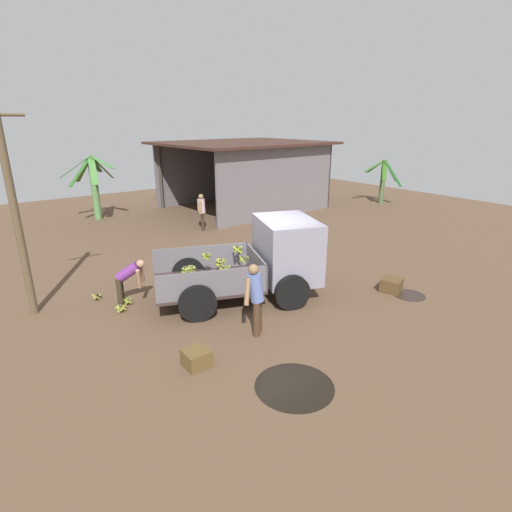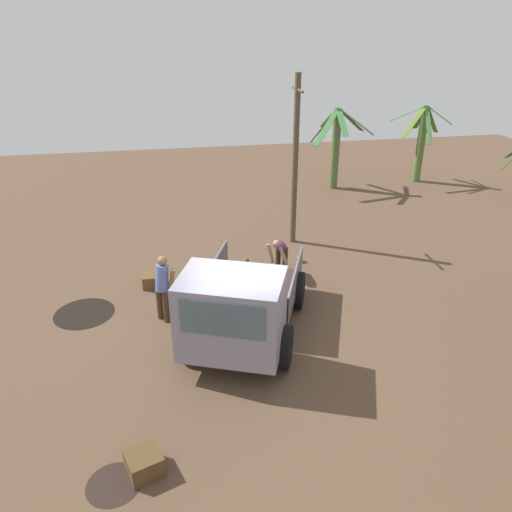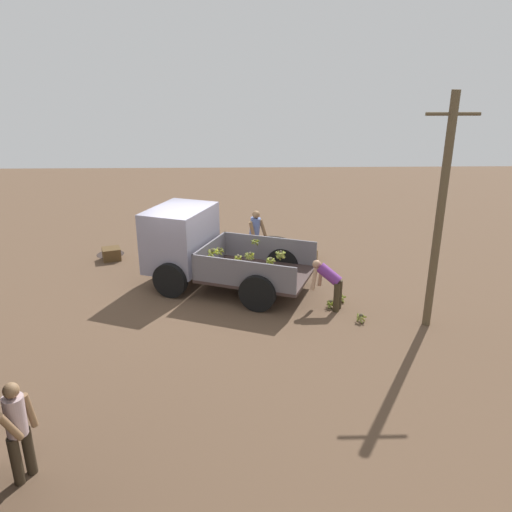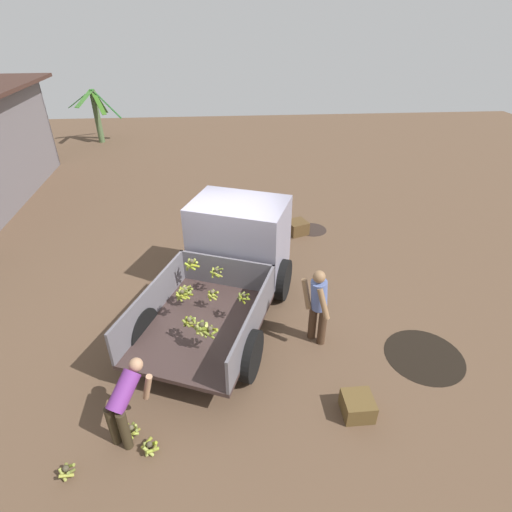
# 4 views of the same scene
# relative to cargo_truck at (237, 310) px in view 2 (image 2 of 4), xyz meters

# --- Properties ---
(ground) EXTENTS (36.00, 36.00, 0.00)m
(ground) POSITION_rel_cargo_truck_xyz_m (-0.08, 0.28, -1.07)
(ground) COLOR brown
(mud_patch_0) EXTENTS (1.42, 1.42, 0.01)m
(mud_patch_0) POSITION_rel_cargo_truck_xyz_m (-2.19, -3.37, -1.07)
(mud_patch_0) COLOR black
(mud_patch_0) RESTS_ON ground
(mud_patch_1) EXTENTS (0.84, 0.84, 0.01)m
(mud_patch_1) POSITION_rel_cargo_truck_xyz_m (2.88, -2.33, -1.07)
(mud_patch_1) COLOR #2D211C
(mud_patch_1) RESTS_ON ground
(cargo_truck) EXTENTS (4.58, 3.35, 2.03)m
(cargo_truck) POSITION_rel_cargo_truck_xyz_m (0.00, 0.00, 0.00)
(cargo_truck) COLOR #3B2B29
(cargo_truck) RESTS_ON ground
(utility_pole) EXTENTS (1.07, 0.17, 5.01)m
(utility_pole) POSITION_rel_cargo_truck_xyz_m (-5.37, 2.54, 1.50)
(utility_pole) COLOR brown
(utility_pole) RESTS_ON ground
(banana_palm_2) EXTENTS (2.01, 2.19, 3.14)m
(banana_palm_2) POSITION_rel_cargo_truck_xyz_m (-10.49, 9.22, 0.58)
(banana_palm_2) COLOR #537637
(banana_palm_2) RESTS_ON ground
(banana_palm_4) EXTENTS (2.50, 2.55, 3.19)m
(banana_palm_4) POSITION_rel_cargo_truck_xyz_m (-10.24, 5.47, 0.63)
(banana_palm_4) COLOR #526B38
(banana_palm_4) RESTS_ON ground
(person_foreground_visitor) EXTENTS (0.62, 0.57, 1.61)m
(person_foreground_visitor) POSITION_rel_cargo_truck_xyz_m (-1.62, -1.46, -0.18)
(person_foreground_visitor) COLOR #452F1F
(person_foreground_visitor) RESTS_ON ground
(person_worker_loading) EXTENTS (0.82, 0.70, 1.17)m
(person_worker_loading) POSITION_rel_cargo_truck_xyz_m (-3.30, 1.65, -0.37)
(person_worker_loading) COLOR #372D1C
(person_worker_loading) RESTS_ON ground
(banana_bunch_on_ground_0) EXTENTS (0.23, 0.23, 0.21)m
(banana_bunch_on_ground_0) POSITION_rel_cargo_truck_xyz_m (-3.37, 1.63, -0.95)
(banana_bunch_on_ground_0) COLOR brown
(banana_bunch_on_ground_0) RESTS_ON ground
(banana_bunch_on_ground_1) EXTENTS (0.23, 0.23, 0.21)m
(banana_bunch_on_ground_1) POSITION_rel_cargo_truck_xyz_m (-3.92, 2.39, -0.95)
(banana_bunch_on_ground_1) COLOR #463F2D
(banana_bunch_on_ground_1) RESTS_ON ground
(banana_bunch_on_ground_2) EXTENTS (0.28, 0.28, 0.20)m
(banana_bunch_on_ground_2) POSITION_rel_cargo_truck_xyz_m (-3.66, 1.33, -0.96)
(banana_bunch_on_ground_2) COLOR #463F2D
(banana_bunch_on_ground_2) RESTS_ON ground
(wooden_crate_0) EXTENTS (0.47, 0.47, 0.33)m
(wooden_crate_0) POSITION_rel_cargo_truck_xyz_m (-3.26, -1.78, -0.90)
(wooden_crate_0) COLOR brown
(wooden_crate_0) RESTS_ON ground
(wooden_crate_1) EXTENTS (0.66, 0.66, 0.36)m
(wooden_crate_1) POSITION_rel_cargo_truck_xyz_m (2.72, -1.86, -0.89)
(wooden_crate_1) COLOR #533B20
(wooden_crate_1) RESTS_ON ground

